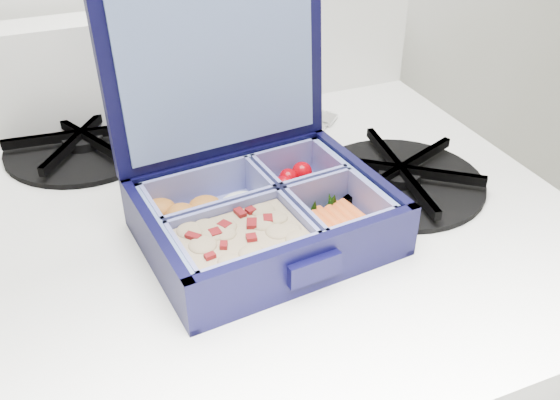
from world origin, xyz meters
name	(u,v)px	position (x,y,z in m)	size (l,w,h in m)	color
bento_box	(265,216)	(0.32, 1.64, 0.90)	(0.22, 0.17, 0.05)	black
burner_grate	(400,174)	(0.49, 1.67, 0.88)	(0.19, 0.19, 0.03)	black
burner_grate_rear	(83,141)	(0.19, 1.89, 0.88)	(0.18, 0.18, 0.02)	black
fork	(302,150)	(0.43, 1.78, 0.87)	(0.03, 0.19, 0.01)	silver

